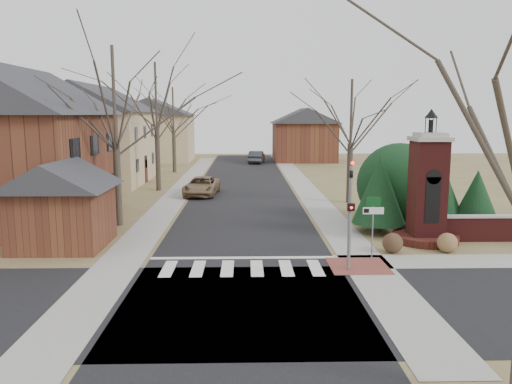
{
  "coord_description": "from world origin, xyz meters",
  "views": [
    {
      "loc": [
        0.14,
        -18.77,
        6.23
      ],
      "look_at": [
        0.68,
        6.0,
        2.34
      ],
      "focal_mm": 35.0,
      "sensor_mm": 36.0,
      "label": 1
    }
  ],
  "objects_px": {
    "sign_post": "(373,215)",
    "pickup_truck": "(202,186)",
    "brick_gate_monument": "(427,198)",
    "distant_car": "(257,157)",
    "traffic_signal_pole": "(350,207)"
  },
  "relations": [
    {
      "from": "brick_gate_monument",
      "to": "pickup_truck",
      "type": "xyz_separation_m",
      "value": [
        -12.24,
        14.48,
        -1.46
      ]
    },
    {
      "from": "sign_post",
      "to": "pickup_truck",
      "type": "xyz_separation_m",
      "value": [
        -8.83,
        17.48,
        -1.24
      ]
    },
    {
      "from": "pickup_truck",
      "to": "distant_car",
      "type": "distance_m",
      "value": 25.79
    },
    {
      "from": "pickup_truck",
      "to": "distant_car",
      "type": "bearing_deg",
      "value": 83.83
    },
    {
      "from": "pickup_truck",
      "to": "sign_post",
      "type": "bearing_deg",
      "value": -58.56
    },
    {
      "from": "sign_post",
      "to": "brick_gate_monument",
      "type": "relative_size",
      "value": 0.42
    },
    {
      "from": "traffic_signal_pole",
      "to": "brick_gate_monument",
      "type": "height_order",
      "value": "brick_gate_monument"
    },
    {
      "from": "pickup_truck",
      "to": "distant_car",
      "type": "height_order",
      "value": "distant_car"
    },
    {
      "from": "traffic_signal_pole",
      "to": "distant_car",
      "type": "relative_size",
      "value": 0.94
    },
    {
      "from": "sign_post",
      "to": "traffic_signal_pole",
      "type": "bearing_deg",
      "value": -132.43
    },
    {
      "from": "brick_gate_monument",
      "to": "traffic_signal_pole",
      "type": "bearing_deg",
      "value": -136.76
    },
    {
      "from": "pickup_truck",
      "to": "brick_gate_monument",
      "type": "bearing_deg",
      "value": -45.15
    },
    {
      "from": "distant_car",
      "to": "sign_post",
      "type": "bearing_deg",
      "value": 103.82
    },
    {
      "from": "sign_post",
      "to": "brick_gate_monument",
      "type": "distance_m",
      "value": 4.55
    },
    {
      "from": "traffic_signal_pole",
      "to": "pickup_truck",
      "type": "bearing_deg",
      "value": 111.75
    }
  ]
}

